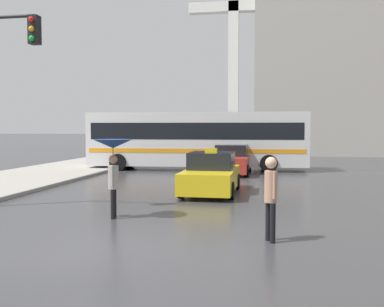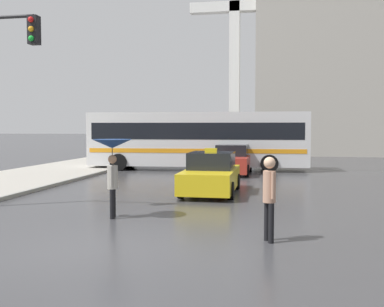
{
  "view_description": "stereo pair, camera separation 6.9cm",
  "coord_description": "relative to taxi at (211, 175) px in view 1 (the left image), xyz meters",
  "views": [
    {
      "loc": [
        3.48,
        -8.24,
        2.43
      ],
      "look_at": [
        0.38,
        9.05,
        1.4
      ],
      "focal_mm": 42.0,
      "sensor_mm": 36.0,
      "label": 1
    },
    {
      "loc": [
        3.55,
        -8.23,
        2.43
      ],
      "look_at": [
        0.38,
        9.05,
        1.4
      ],
      "focal_mm": 42.0,
      "sensor_mm": 36.0,
      "label": 2
    }
  ],
  "objects": [
    {
      "name": "city_bus",
      "position": [
        -2.04,
        8.98,
        1.13
      ],
      "size": [
        12.45,
        3.27,
        3.27
      ],
      "rotation": [
        0.0,
        0.0,
        1.63
      ],
      "color": "silver",
      "rests_on": "ground_plane"
    },
    {
      "name": "sedan_red",
      "position": [
        0.12,
        7.14,
        0.01
      ],
      "size": [
        1.91,
        4.4,
        1.52
      ],
      "rotation": [
        0.0,
        0.0,
        3.14
      ],
      "color": "#A52D23",
      "rests_on": "ground_plane"
    },
    {
      "name": "pedestrian_man",
      "position": [
        2.19,
        -6.79,
        0.38
      ],
      "size": [
        0.36,
        0.41,
        1.81
      ],
      "rotation": [
        0.0,
        0.0,
        -1.14
      ],
      "color": "black",
      "rests_on": "ground_plane"
    },
    {
      "name": "pedestrian_with_umbrella",
      "position": [
        -1.95,
        -5.02,
        1.04
      ],
      "size": [
        1.05,
        1.05,
        2.11
      ],
      "rotation": [
        0.0,
        0.0,
        1.76
      ],
      "color": "black",
      "rests_on": "ground_plane"
    },
    {
      "name": "taxi",
      "position": [
        0.0,
        0.0,
        0.0
      ],
      "size": [
        1.91,
        4.22,
        1.66
      ],
      "rotation": [
        0.0,
        0.0,
        3.14
      ],
      "color": "gold",
      "rests_on": "ground_plane"
    },
    {
      "name": "monument_cross",
      "position": [
        -1.28,
        24.25,
        9.66
      ],
      "size": [
        8.02,
        0.9,
        18.23
      ],
      "color": "white",
      "rests_on": "ground_plane"
    },
    {
      "name": "ground_plane",
      "position": [
        -1.27,
        -8.1,
        -0.68
      ],
      "size": [
        300.0,
        300.0,
        0.0
      ],
      "primitive_type": "plane",
      "color": "#38383A"
    }
  ]
}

